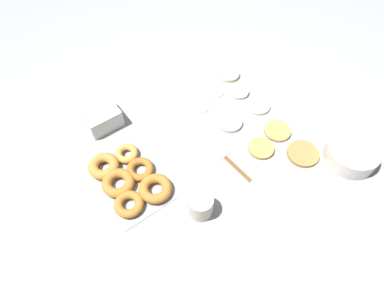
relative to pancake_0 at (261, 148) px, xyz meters
The scene contains 15 objects.
ground_plane 0.15m from the pancake_0, 145.28° to the right, with size 3.00×3.00×0.00m, color #9EA0A5.
pancake_0 is the anchor object (origin of this frame).
pancake_1 0.29m from the pancake_0, 155.31° to the left, with size 0.08×0.08×0.02m, color beige.
pancake_2 0.11m from the pancake_0, 102.32° to the left, with size 0.10×0.10×0.01m, color tan.
pancake_3 0.17m from the pancake_0, behind, with size 0.10×0.10×0.02m, color beige.
pancake_4 0.31m from the pancake_0, 169.23° to the right, with size 0.09×0.09×0.01m, color silver.
pancake_5 0.21m from the pancake_0, 140.11° to the left, with size 0.09×0.09×0.01m, color beige.
pancake_6 0.34m from the pancake_0, behind, with size 0.08×0.08×0.01m, color beige.
pancake_7 0.15m from the pancake_0, 44.51° to the left, with size 0.11×0.11×0.02m, color #B27F42.
pancake_8 0.40m from the pancake_0, 157.21° to the left, with size 0.09×0.09×0.02m, color beige.
donut_tray 0.49m from the pancake_0, 110.46° to the right, with size 0.31×0.22×0.04m.
batter_bowl 0.32m from the pancake_0, 46.45° to the left, with size 0.19×0.19×0.07m.
container_stack 0.62m from the pancake_0, 138.35° to the right, with size 0.12×0.13×0.08m.
paper_cup 0.34m from the pancake_0, 79.31° to the right, with size 0.08×0.08×0.08m.
spatula 0.15m from the pancake_0, 122.05° to the right, with size 0.24×0.07×0.01m.
Camera 1 is at (0.55, -0.55, 1.04)m, focal length 32.00 mm.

